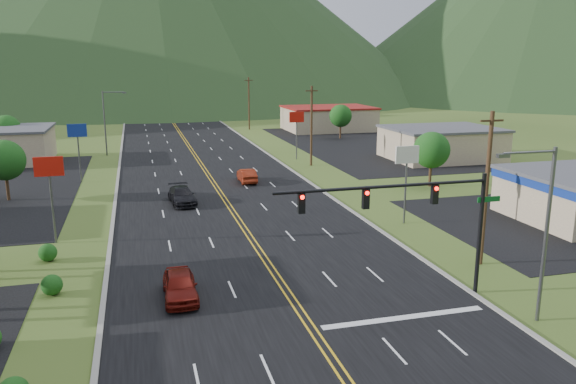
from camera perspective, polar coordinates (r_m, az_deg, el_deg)
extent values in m
cylinder|color=black|center=(33.45, 18.90, -4.08)|extent=(0.24, 0.24, 7.00)
cylinder|color=black|center=(29.76, 9.71, 0.54)|extent=(12.00, 0.18, 0.18)
cube|color=#0C591E|center=(33.16, 19.73, -0.70)|extent=(1.40, 0.06, 0.30)
cube|color=black|center=(31.25, 14.67, -0.22)|extent=(0.35, 0.28, 1.05)
sphere|color=#FF0C05|center=(31.02, 14.87, 0.33)|extent=(0.22, 0.22, 0.22)
cube|color=black|center=(29.49, 7.90, -0.70)|extent=(0.35, 0.28, 1.05)
sphere|color=#FF0C05|center=(29.25, 8.06, -0.12)|extent=(0.22, 0.22, 0.22)
cube|color=black|center=(28.33, 1.37, -1.15)|extent=(0.35, 0.28, 1.05)
sphere|color=#FF0C05|center=(28.08, 1.48, -0.55)|extent=(0.22, 0.22, 0.22)
cylinder|color=#59595E|center=(30.73, 24.73, -4.15)|extent=(0.20, 0.20, 9.00)
cylinder|color=#59595E|center=(28.91, 23.34, 3.72)|extent=(2.88, 0.12, 0.12)
cube|color=#59595E|center=(28.06, 21.01, 3.46)|extent=(0.60, 0.25, 0.18)
cylinder|color=#59595E|center=(82.85, -18.12, 6.63)|extent=(0.20, 0.20, 9.00)
cylinder|color=#59595E|center=(82.46, -17.32, 9.66)|extent=(2.88, 0.12, 0.12)
cube|color=#59595E|center=(82.43, -16.31, 9.66)|extent=(0.60, 0.25, 0.18)
cube|color=#CAB68C|center=(78.99, 15.32, 4.69)|extent=(14.00, 11.00, 4.00)
cube|color=#4C4C51|center=(78.72, 15.42, 6.24)|extent=(14.40, 11.40, 0.30)
cube|color=#CAB68C|center=(108.95, 4.12, 7.39)|extent=(16.00, 12.00, 4.20)
cube|color=maroon|center=(108.75, 4.14, 8.57)|extent=(16.40, 12.40, 0.30)
cylinder|color=#59595E|center=(44.02, -22.77, -1.69)|extent=(0.16, 0.16, 5.00)
cube|color=red|center=(43.37, -23.14, 2.40)|extent=(2.00, 0.18, 1.40)
cylinder|color=#59595E|center=(65.45, -20.42, 3.10)|extent=(0.16, 0.16, 5.00)
cube|color=navy|center=(65.01, -20.65, 5.88)|extent=(2.00, 0.18, 1.40)
cylinder|color=#59595E|center=(46.58, 11.83, -0.15)|extent=(0.16, 0.16, 5.00)
cube|color=white|center=(45.96, 12.02, 3.73)|extent=(2.00, 0.18, 1.40)
cylinder|color=#59595E|center=(75.98, 0.87, 5.22)|extent=(0.16, 0.16, 5.00)
cube|color=red|center=(75.60, 0.88, 7.62)|extent=(2.00, 0.18, 1.40)
cylinder|color=#382314|center=(59.70, -26.63, 0.64)|extent=(0.30, 0.30, 3.00)
sphere|color=#184D16|center=(59.28, -26.87, 2.91)|extent=(3.84, 3.84, 3.84)
cylinder|color=#382314|center=(86.80, -26.53, 4.17)|extent=(0.30, 0.30, 3.00)
sphere|color=#184D16|center=(86.51, -26.69, 5.73)|extent=(3.84, 3.84, 3.84)
cylinder|color=#382314|center=(61.31, 14.25, 1.94)|extent=(0.30, 0.30, 3.00)
sphere|color=#184D16|center=(60.91, 14.38, 4.16)|extent=(3.84, 3.84, 3.84)
cylinder|color=#382314|center=(97.12, 5.34, 6.31)|extent=(0.30, 0.30, 3.00)
sphere|color=#184D16|center=(96.87, 5.37, 7.72)|extent=(3.84, 3.84, 3.84)
cylinder|color=#382314|center=(37.92, 19.49, 0.21)|extent=(0.28, 0.28, 10.00)
cube|color=#382314|center=(37.24, 20.01, 6.82)|extent=(1.60, 0.12, 0.12)
cylinder|color=#382314|center=(71.06, 2.39, 6.69)|extent=(0.28, 0.28, 10.00)
cube|color=#382314|center=(70.70, 2.43, 10.23)|extent=(1.60, 0.12, 0.12)
cylinder|color=#382314|center=(109.70, -3.99, 8.95)|extent=(0.28, 0.28, 10.00)
cube|color=#382314|center=(109.47, -4.03, 11.25)|extent=(1.60, 0.12, 0.12)
cylinder|color=#382314|center=(149.06, -7.06, 9.99)|extent=(0.28, 0.28, 10.00)
cube|color=#382314|center=(148.89, -7.11, 11.68)|extent=(1.60, 0.12, 0.12)
cone|color=#1B3A1A|center=(245.47, 25.44, 17.10)|extent=(180.00, 180.00, 70.00)
imported|color=maroon|center=(32.25, -10.92, -9.37)|extent=(1.87, 4.57, 1.55)
imported|color=black|center=(53.08, -10.71, -0.40)|extent=(2.55, 5.43, 1.53)
imported|color=maroon|center=(61.62, -4.20, 1.66)|extent=(1.66, 4.59, 1.51)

